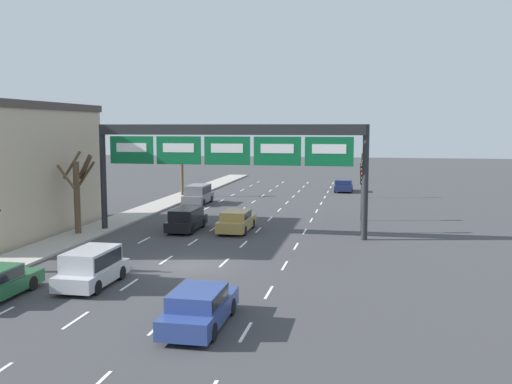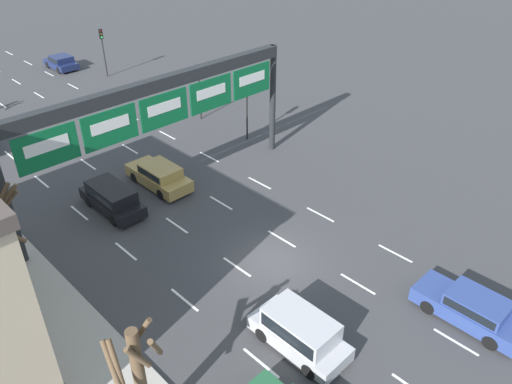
{
  "view_description": "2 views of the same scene",
  "coord_description": "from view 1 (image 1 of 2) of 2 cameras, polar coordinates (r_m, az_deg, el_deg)",
  "views": [
    {
      "loc": [
        9.04,
        -28.28,
        7.32
      ],
      "look_at": [
        1.89,
        8.85,
        2.98
      ],
      "focal_mm": 40.0,
      "sensor_mm": 36.0,
      "label": 1
    },
    {
      "loc": [
        -14.47,
        -13.37,
        16.46
      ],
      "look_at": [
        0.9,
        2.22,
        2.78
      ],
      "focal_mm": 35.0,
      "sensor_mm": 36.0,
      "label": 2
    }
  ],
  "objects": [
    {
      "name": "ground_plane",
      "position": [
        30.58,
        -6.69,
        -7.35
      ],
      "size": [
        220.0,
        220.0,
        0.0
      ],
      "primitive_type": "plane",
      "color": "#3D3D3F"
    },
    {
      "name": "sidewalk_left",
      "position": [
        34.66,
        -22.17,
        -6.01
      ],
      "size": [
        2.8,
        110.0,
        0.15
      ],
      "color": "#A8A399",
      "rests_on": "ground_plane"
    },
    {
      "name": "lane_dashes",
      "position": [
        43.37,
        -1.29,
        -3.16
      ],
      "size": [
        10.02,
        67.0,
        0.01
      ],
      "color": "white",
      "rests_on": "ground_plane"
    },
    {
      "name": "sign_gantry",
      "position": [
        38.18,
        -2.81,
        4.82
      ],
      "size": [
        18.51,
        0.7,
        7.48
      ],
      "color": "#232628",
      "rests_on": "ground_plane"
    },
    {
      "name": "car_blue",
      "position": [
        21.38,
        -5.69,
        -11.3
      ],
      "size": [
        1.9,
        4.72,
        1.46
      ],
      "color": "navy",
      "rests_on": "ground_plane"
    },
    {
      "name": "car_gold",
      "position": [
        40.02,
        -1.97,
        -2.84
      ],
      "size": [
        1.94,
        4.82,
        1.49
      ],
      "color": "#A88947",
      "rests_on": "ground_plane"
    },
    {
      "name": "suv_black",
      "position": [
        40.62,
        -6.97,
        -2.6
      ],
      "size": [
        1.82,
        4.62,
        1.6
      ],
      "color": "black",
      "rests_on": "ground_plane"
    },
    {
      "name": "suv_silver",
      "position": [
        27.49,
        -16.1,
        -7.08
      ],
      "size": [
        1.88,
        4.27,
        1.73
      ],
      "color": "#B7B7BC",
      "rests_on": "ground_plane"
    },
    {
      "name": "car_navy",
      "position": [
        65.19,
        8.75,
        0.68
      ],
      "size": [
        1.99,
        4.1,
        1.37
      ],
      "color": "#19234C",
      "rests_on": "ground_plane"
    },
    {
      "name": "suv_grey",
      "position": [
        54.52,
        -5.81,
        -0.13
      ],
      "size": [
        1.98,
        4.52,
        1.81
      ],
      "color": "slate",
      "rests_on": "ground_plane"
    },
    {
      "name": "traffic_light_near_gantry",
      "position": [
        59.63,
        10.63,
        2.56
      ],
      "size": [
        0.3,
        0.35,
        4.59
      ],
      "color": "black",
      "rests_on": "ground_plane"
    },
    {
      "name": "traffic_light_mid_block",
      "position": [
        45.06,
        10.55,
        1.2
      ],
      "size": [
        0.3,
        0.35,
        4.47
      ],
      "color": "black",
      "rests_on": "ground_plane"
    },
    {
      "name": "traffic_light_far_end",
      "position": [
        39.73,
        10.59,
        0.3
      ],
      "size": [
        0.3,
        0.35,
        4.28
      ],
      "color": "black",
      "rests_on": "ground_plane"
    },
    {
      "name": "tree_bare_closest",
      "position": [
        40.17,
        -17.41,
        0.29
      ],
      "size": [
        2.33,
        2.36,
        5.53
      ],
      "color": "brown",
      "rests_on": "sidewalk_left"
    },
    {
      "name": "tree_bare_third",
      "position": [
        60.3,
        -7.43,
        2.63
      ],
      "size": [
        1.55,
        1.26,
        6.07
      ],
      "color": "brown",
      "rests_on": "sidewalk_left"
    }
  ]
}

